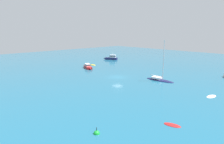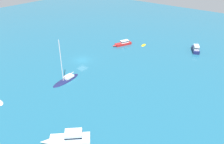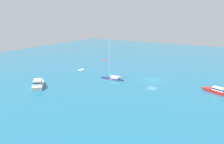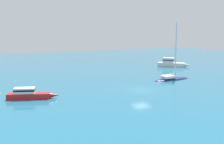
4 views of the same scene
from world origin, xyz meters
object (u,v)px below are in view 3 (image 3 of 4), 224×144
object	(u,v)px
launch	(38,84)
cabin_cruiser	(216,90)
rib	(81,70)
skiff	(105,60)
channel_buoy	(126,58)
sloop	(112,78)

from	to	relation	value
launch	cabin_cruiser	size ratio (longest dim) A/B	1.02
rib	skiff	distance (m)	16.50
skiff	cabin_cruiser	world-z (taller)	cabin_cruiser
skiff	channel_buoy	xyz separation A→B (m)	(-8.89, 5.25, 0.00)
cabin_cruiser	rib	bearing A→B (deg)	21.16
cabin_cruiser	sloop	bearing A→B (deg)	28.74
launch	channel_buoy	distance (m)	44.51
rib	cabin_cruiser	xyz separation A→B (m)	(0.85, 40.55, 0.61)
rib	skiff	xyz separation A→B (m)	(-16.45, -1.26, 0.00)
sloop	launch	world-z (taller)	sloop
sloop	cabin_cruiser	distance (m)	26.43
skiff	channel_buoy	world-z (taller)	channel_buoy
rib	skiff	size ratio (longest dim) A/B	1.11
skiff	channel_buoy	distance (m)	10.33
rib	sloop	bearing A→B (deg)	-101.00
rib	cabin_cruiser	distance (m)	40.57
skiff	launch	distance (m)	35.69
launch	channel_buoy	size ratio (longest dim) A/B	5.46
skiff	launch	xyz separation A→B (m)	(35.55, 2.99, 0.83)
launch	cabin_cruiser	xyz separation A→B (m)	(-18.25, 38.82, -0.21)
sloop	channel_buoy	world-z (taller)	sloop
cabin_cruiser	skiff	bearing A→B (deg)	-0.12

